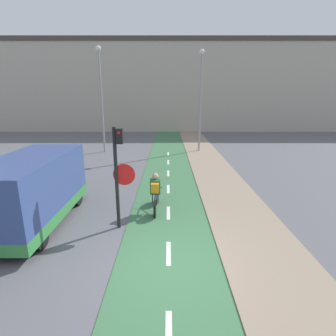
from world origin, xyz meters
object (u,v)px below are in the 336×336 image
Objects in this scene: van at (32,192)px; cyclist_near at (155,193)px; street_lamp_far at (101,90)px; street_lamp_sidewalk at (200,91)px; traffic_light_pole at (118,168)px.

cyclist_near is at bearing 13.36° from van.
van is at bearing -87.84° from street_lamp_far.
street_lamp_sidewalk is (7.15, 0.31, -0.08)m from street_lamp_far.
cyclist_near is (1.03, 1.23, -1.28)m from traffic_light_pole.
street_lamp_sidewalk is at bearing 72.47° from traffic_light_pole.
street_lamp_far reaches higher than cyclist_near.
street_lamp_sidewalk is 1.56× the size of van.
traffic_light_pole is 12.57m from street_lamp_far.
cyclist_near is at bearing -67.83° from street_lamp_far.
street_lamp_sidewalk is at bearing 75.56° from cyclist_near.
cyclist_near is (4.33, -10.63, -3.79)m from street_lamp_far.
street_lamp_sidewalk reaches higher than van.
traffic_light_pole is 0.44× the size of street_lamp_sidewalk.
street_lamp_far is at bearing 92.16° from van.
van is at bearing -119.49° from street_lamp_sidewalk.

